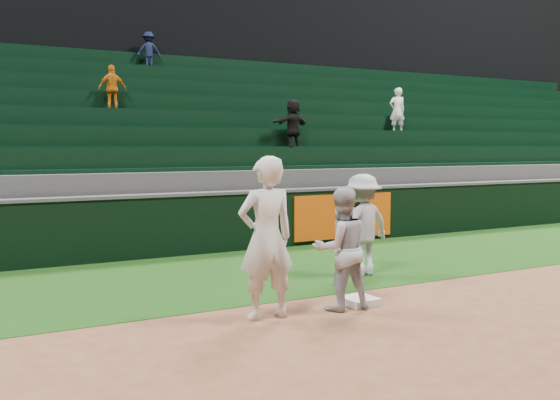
# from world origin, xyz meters

# --- Properties ---
(ground) EXTENTS (70.00, 70.00, 0.00)m
(ground) POSITION_xyz_m (0.00, 0.00, 0.00)
(ground) COLOR brown
(ground) RESTS_ON ground
(foul_grass) EXTENTS (36.00, 4.20, 0.01)m
(foul_grass) POSITION_xyz_m (0.00, 3.00, 0.00)
(foul_grass) COLOR #12330C
(foul_grass) RESTS_ON ground
(upper_deck) EXTENTS (40.00, 12.00, 12.00)m
(upper_deck) POSITION_xyz_m (0.00, 17.45, 6.00)
(upper_deck) COLOR black
(upper_deck) RESTS_ON ground
(first_base) EXTENTS (0.46, 0.46, 0.10)m
(first_base) POSITION_xyz_m (0.04, 0.27, 0.05)
(first_base) COLOR silver
(first_base) RESTS_ON ground
(first_baseman) EXTENTS (0.76, 0.51, 2.06)m
(first_baseman) POSITION_xyz_m (-1.41, 0.25, 1.03)
(first_baseman) COLOR silver
(first_baseman) RESTS_ON ground
(baserunner) EXTENTS (0.87, 0.72, 1.63)m
(baserunner) POSITION_xyz_m (-0.33, 0.18, 0.82)
(baserunner) COLOR #A5A8B0
(baserunner) RESTS_ON ground
(base_coach) EXTENTS (1.18, 0.78, 1.71)m
(base_coach) POSITION_xyz_m (1.21, 1.83, 0.86)
(base_coach) COLOR #9D9FAA
(base_coach) RESTS_ON foul_grass
(field_wall) EXTENTS (36.00, 0.45, 1.25)m
(field_wall) POSITION_xyz_m (0.03, 5.20, 0.63)
(field_wall) COLOR black
(field_wall) RESTS_ON ground
(stadium_seating) EXTENTS (36.00, 5.95, 5.42)m
(stadium_seating) POSITION_xyz_m (0.00, 8.97, 1.70)
(stadium_seating) COLOR #38393B
(stadium_seating) RESTS_ON ground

